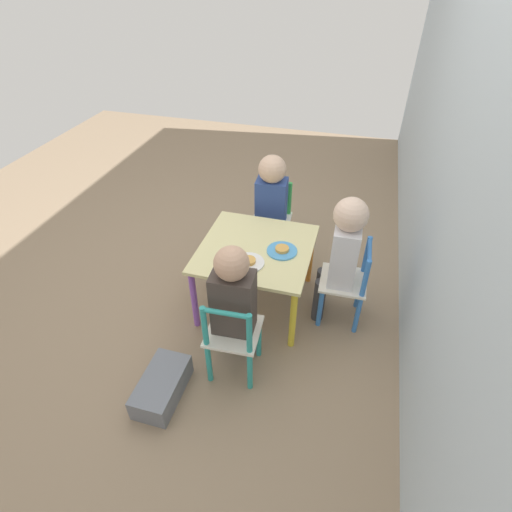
# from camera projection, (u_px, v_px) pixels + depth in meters

# --- Properties ---
(ground_plane) EXTENTS (6.00, 6.00, 0.00)m
(ground_plane) POSITION_uv_depth(u_px,v_px,m) (256.00, 301.00, 2.55)
(ground_plane) COLOR #8C755B
(house_wall) EXTENTS (6.00, 0.06, 2.60)m
(house_wall) POSITION_uv_depth(u_px,v_px,m) (481.00, 106.00, 1.55)
(house_wall) COLOR #B2C1CC
(house_wall) RESTS_ON ground_plane
(kids_table) EXTENTS (0.64, 0.64, 0.43)m
(kids_table) POSITION_uv_depth(u_px,v_px,m) (256.00, 255.00, 2.32)
(kids_table) COLOR beige
(kids_table) RESTS_ON ground_plane
(chair_teal) EXTENTS (0.27, 0.27, 0.53)m
(chair_teal) POSITION_uv_depth(u_px,v_px,m) (233.00, 337.00, 1.97)
(chair_teal) COLOR silver
(chair_teal) RESTS_ON ground_plane
(chair_blue) EXTENTS (0.27, 0.27, 0.53)m
(chair_blue) POSITION_uv_depth(u_px,v_px,m) (347.00, 284.00, 2.28)
(chair_blue) COLOR silver
(chair_blue) RESTS_ON ground_plane
(chair_green) EXTENTS (0.28, 0.28, 0.53)m
(chair_green) POSITION_uv_depth(u_px,v_px,m) (272.00, 221.00, 2.80)
(chair_green) COLOR silver
(chair_green) RESTS_ON ground_plane
(child_right) EXTENTS (0.22, 0.21, 0.78)m
(child_right) POSITION_uv_depth(u_px,v_px,m) (234.00, 299.00, 1.89)
(child_right) COLOR #4C608E
(child_right) RESTS_ON ground_plane
(child_back) EXTENTS (0.20, 0.23, 0.81)m
(child_back) POSITION_uv_depth(u_px,v_px,m) (342.00, 250.00, 2.15)
(child_back) COLOR #38383D
(child_back) RESTS_ON ground_plane
(child_left) EXTENTS (0.23, 0.21, 0.77)m
(child_left) POSITION_uv_depth(u_px,v_px,m) (271.00, 199.00, 2.62)
(child_left) COLOR #38383D
(child_left) RESTS_ON ground_plane
(plate_right) EXTENTS (0.17, 0.17, 0.03)m
(plate_right) POSITION_uv_depth(u_px,v_px,m) (248.00, 262.00, 2.16)
(plate_right) COLOR white
(plate_right) RESTS_ON kids_table
(plate_back) EXTENTS (0.17, 0.17, 0.03)m
(plate_back) POSITION_uv_depth(u_px,v_px,m) (282.00, 250.00, 2.25)
(plate_back) COLOR #4C9EE0
(plate_back) RESTS_ON kids_table
(storage_bin) EXTENTS (0.34, 0.19, 0.13)m
(storage_bin) POSITION_uv_depth(u_px,v_px,m) (162.00, 386.00, 1.98)
(storage_bin) COLOR slate
(storage_bin) RESTS_ON ground_plane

